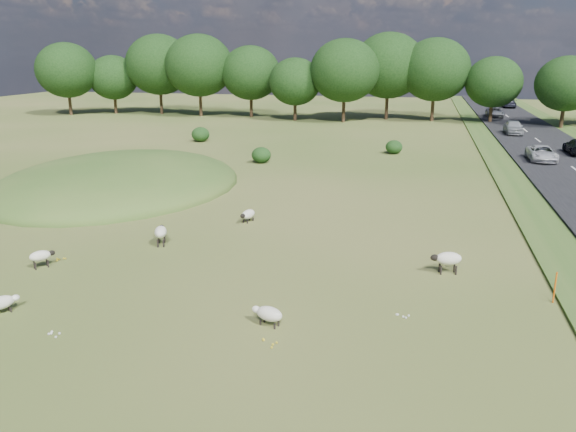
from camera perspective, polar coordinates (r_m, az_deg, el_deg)
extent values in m
plane|color=#385A1C|center=(44.02, 2.32, 4.57)|extent=(160.00, 160.00, 0.00)
ellipsoid|color=#33561E|center=(40.83, -16.76, 2.97)|extent=(16.00, 20.00, 4.00)
cube|color=black|center=(54.31, 25.81, 5.33)|extent=(8.00, 150.00, 0.25)
cylinder|color=black|center=(91.01, -21.28, 10.72)|extent=(0.44, 0.44, 3.77)
ellipsoid|color=black|center=(90.77, -21.58, 13.61)|extent=(8.81, 8.81, 7.93)
cylinder|color=black|center=(91.26, -17.13, 10.90)|extent=(0.44, 0.44, 3.12)
ellipsoid|color=black|center=(91.04, -17.34, 13.29)|extent=(7.28, 7.28, 6.55)
cylinder|color=black|center=(88.87, -12.77, 11.44)|extent=(0.44, 0.44, 4.21)
ellipsoid|color=black|center=(88.63, -12.98, 14.75)|extent=(9.83, 9.83, 8.84)
cylinder|color=black|center=(84.34, -8.88, 11.40)|extent=(0.44, 0.44, 4.18)
ellipsoid|color=black|center=(84.09, -9.03, 14.86)|extent=(9.75, 9.75, 8.78)
cylinder|color=black|center=(82.51, -3.76, 11.25)|extent=(0.44, 0.44, 3.61)
ellipsoid|color=black|center=(82.25, -3.82, 14.31)|extent=(8.41, 8.41, 7.57)
cylinder|color=black|center=(78.00, 0.72, 10.78)|extent=(0.44, 0.44, 3.02)
ellipsoid|color=black|center=(77.74, 0.73, 13.49)|extent=(7.04, 7.04, 6.34)
cylinder|color=black|center=(76.32, 5.68, 10.91)|extent=(0.44, 0.44, 3.90)
ellipsoid|color=black|center=(76.04, 5.78, 14.49)|extent=(9.09, 9.09, 8.18)
cylinder|color=black|center=(80.65, 10.00, 11.15)|extent=(0.44, 0.44, 4.22)
ellipsoid|color=black|center=(80.39, 10.18, 14.81)|extent=(9.85, 9.85, 8.86)
cylinder|color=black|center=(79.56, 14.48, 10.72)|extent=(0.44, 0.44, 3.94)
ellipsoid|color=black|center=(79.29, 14.73, 14.18)|extent=(9.20, 9.20, 8.28)
cylinder|color=black|center=(79.13, 19.91, 9.94)|extent=(0.44, 0.44, 3.09)
ellipsoid|color=black|center=(78.87, 20.18, 12.66)|extent=(7.20, 7.20, 6.48)
cylinder|color=black|center=(76.92, 26.10, 9.13)|extent=(0.44, 0.44, 3.12)
ellipsoid|color=black|center=(76.65, 26.45, 11.95)|extent=(7.29, 7.29, 6.56)
ellipsoid|color=black|center=(47.35, -2.74, 6.21)|extent=(1.63, 1.63, 1.33)
ellipsoid|color=black|center=(52.57, 10.71, 6.90)|extent=(1.53, 1.53, 1.26)
ellipsoid|color=black|center=(59.63, -8.88, 8.19)|extent=(1.86, 1.86, 1.52)
cylinder|color=#D8590C|center=(22.92, 25.48, -6.58)|extent=(0.06, 0.06, 1.20)
ellipsoid|color=beige|center=(30.60, -4.06, 0.18)|extent=(0.78, 1.09, 0.50)
ellipsoid|color=black|center=(30.17, -4.62, 0.00)|extent=(0.32, 0.37, 0.25)
cylinder|color=black|center=(30.41, -4.15, -0.60)|extent=(0.07, 0.07, 0.18)
cylinder|color=black|center=(30.54, -4.54, -0.54)|extent=(0.07, 0.07, 0.18)
cylinder|color=black|center=(30.86, -3.56, -0.34)|extent=(0.07, 0.07, 0.18)
cylinder|color=black|center=(30.99, -3.94, -0.27)|extent=(0.07, 0.07, 0.18)
ellipsoid|color=beige|center=(19.15, -1.91, -9.91)|extent=(1.08, 0.78, 0.50)
ellipsoid|color=silver|center=(19.40, -3.24, -9.46)|extent=(0.37, 0.32, 0.25)
cylinder|color=black|center=(19.35, -2.82, -10.75)|extent=(0.07, 0.07, 0.18)
cylinder|color=black|center=(19.53, -2.42, -10.48)|extent=(0.07, 0.07, 0.18)
cylinder|color=black|center=(19.07, -1.37, -11.16)|extent=(0.07, 0.07, 0.18)
cylinder|color=black|center=(19.26, -0.98, -10.88)|extent=(0.07, 0.07, 0.18)
ellipsoid|color=beige|center=(26.22, -23.88, -3.72)|extent=(0.93, 0.97, 0.45)
ellipsoid|color=black|center=(26.31, -22.88, -3.48)|extent=(0.35, 0.36, 0.23)
cylinder|color=black|center=(26.50, -23.30, -4.34)|extent=(0.06, 0.06, 0.32)
cylinder|color=black|center=(26.29, -23.18, -4.48)|extent=(0.06, 0.06, 0.32)
cylinder|color=black|center=(26.41, -24.38, -4.54)|extent=(0.06, 0.06, 0.32)
cylinder|color=black|center=(26.20, -24.27, -4.69)|extent=(0.06, 0.06, 0.32)
ellipsoid|color=beige|center=(27.45, -12.82, -1.59)|extent=(0.90, 1.19, 0.54)
ellipsoid|color=black|center=(27.99, -12.72, -1.16)|extent=(0.36, 0.41, 0.27)
cylinder|color=black|center=(27.90, -12.98, -2.32)|extent=(0.08, 0.08, 0.39)
cylinder|color=black|center=(27.88, -12.43, -2.30)|extent=(0.08, 0.08, 0.39)
cylinder|color=black|center=(27.32, -13.09, -2.73)|extent=(0.08, 0.08, 0.39)
cylinder|color=black|center=(27.29, -12.54, -2.71)|extent=(0.08, 0.08, 0.39)
ellipsoid|color=beige|center=(22.40, -27.16, -7.85)|extent=(0.92, 1.04, 0.47)
ellipsoid|color=silver|center=(22.51, -25.96, -7.49)|extent=(0.35, 0.37, 0.24)
cylinder|color=black|center=(22.69, -26.49, -8.35)|extent=(0.07, 0.07, 0.17)
cylinder|color=black|center=(22.48, -26.32, -8.55)|extent=(0.07, 0.07, 0.17)
ellipsoid|color=beige|center=(24.28, 16.00, -4.17)|extent=(1.18, 0.80, 0.55)
ellipsoid|color=black|center=(24.11, 14.67, -4.11)|extent=(0.40, 0.33, 0.28)
cylinder|color=black|center=(24.24, 15.28, -5.34)|extent=(0.08, 0.08, 0.39)
cylinder|color=black|center=(24.48, 15.12, -5.11)|extent=(0.08, 0.08, 0.39)
cylinder|color=black|center=(24.41, 16.71, -5.30)|extent=(0.08, 0.08, 0.39)
cylinder|color=black|center=(24.65, 16.54, -5.08)|extent=(0.08, 0.08, 0.39)
imported|color=#A3A5AB|center=(85.60, 20.27, 9.87)|extent=(2.16, 4.69, 1.30)
imported|color=black|center=(101.47, 21.49, 10.64)|extent=(2.07, 5.10, 1.48)
imported|color=#9A9DA1|center=(67.71, 21.92, 8.38)|extent=(1.78, 4.43, 1.51)
imported|color=silver|center=(51.47, 24.38, 5.83)|extent=(2.07, 4.48, 1.24)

